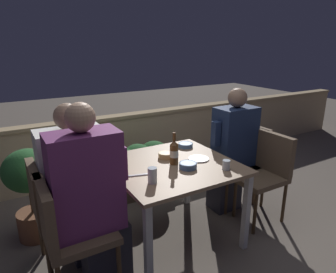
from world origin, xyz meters
name	(u,v)px	position (x,y,z in m)	size (l,w,h in m)	color
ground_plane	(172,237)	(0.00, 0.00, 0.00)	(16.00, 16.00, 0.00)	#665B51
parapet_wall	(110,146)	(0.00, 1.57, 0.41)	(9.00, 0.18, 0.80)	tan
dining_table	(172,173)	(0.00, 0.00, 0.64)	(1.01, 0.98, 0.72)	#937556
planter_hedge	(139,166)	(0.11, 0.92, 0.33)	(0.77, 0.47, 0.59)	brown
chair_left_near	(65,227)	(-0.94, -0.18, 0.53)	(0.45, 0.45, 0.86)	brown
person_purple_stripe	(92,200)	(-0.74, -0.18, 0.68)	(0.51, 0.26, 1.35)	#282833
chair_left_far	(53,206)	(-0.95, 0.14, 0.53)	(0.45, 0.45, 0.86)	brown
person_white_polo	(79,186)	(-0.75, 0.14, 0.64)	(0.52, 0.26, 1.29)	#282833
chair_right_near	(264,167)	(0.96, -0.15, 0.53)	(0.45, 0.45, 0.86)	brown
chair_right_far	(245,156)	(1.01, 0.17, 0.53)	(0.45, 0.45, 0.86)	brown
person_navy_jumper	(231,150)	(0.81, 0.17, 0.64)	(0.49, 0.26, 1.27)	#282833
beer_bottle	(174,152)	(0.01, -0.01, 0.82)	(0.07, 0.07, 0.27)	brown
plate_0	(199,159)	(0.25, -0.03, 0.72)	(0.18, 0.18, 0.01)	white
bowl_0	(188,165)	(0.06, -0.14, 0.75)	(0.14, 0.14, 0.05)	#4C709E
bowl_1	(166,155)	(0.02, 0.15, 0.75)	(0.13, 0.13, 0.05)	tan
bowl_2	(186,145)	(0.33, 0.30, 0.74)	(0.14, 0.14, 0.04)	#4C709E
glass_cup_0	(226,165)	(0.31, -0.32, 0.76)	(0.06, 0.06, 0.08)	silver
glass_cup_1	(111,157)	(-0.43, 0.29, 0.77)	(0.06, 0.06, 0.10)	silver
glass_cup_2	(112,151)	(-0.38, 0.43, 0.77)	(0.08, 0.08, 0.11)	silver
glass_cup_3	(152,175)	(-0.31, -0.23, 0.78)	(0.07, 0.07, 0.12)	silver
fork_0	(138,175)	(-0.35, -0.07, 0.72)	(0.17, 0.06, 0.01)	silver
potted_plant	(30,185)	(-1.06, 0.63, 0.52)	(0.42, 0.42, 0.84)	brown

